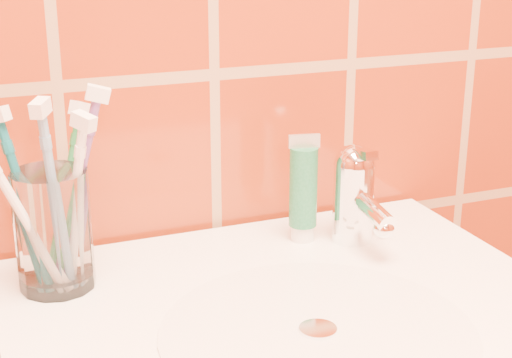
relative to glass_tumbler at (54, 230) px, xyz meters
name	(u,v)px	position (x,y,z in m)	size (l,w,h in m)	color
glass_tumbler	(54,230)	(0.00, 0.00, 0.00)	(0.08, 0.08, 0.13)	white
toothpaste_tube	(303,192)	(0.29, 0.02, 0.00)	(0.04, 0.03, 0.13)	white
faucet	(355,191)	(0.35, -0.01, 0.00)	(0.05, 0.11, 0.12)	white
toothbrush_0	(74,203)	(0.02, -0.01, 0.03)	(0.05, 0.06, 0.20)	white
toothbrush_1	(23,216)	(-0.03, -0.03, 0.03)	(0.09, 0.06, 0.19)	white
toothbrush_2	(26,202)	(-0.02, 0.01, 0.03)	(0.06, 0.06, 0.20)	#0D6173
toothbrush_3	(66,194)	(0.02, 0.03, 0.03)	(0.07, 0.06, 0.19)	#20783C
toothbrush_4	(55,200)	(0.00, -0.02, 0.04)	(0.04, 0.05, 0.21)	#6E98C4
toothbrush_5	(78,188)	(0.03, 0.01, 0.04)	(0.08, 0.03, 0.22)	#6C4089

